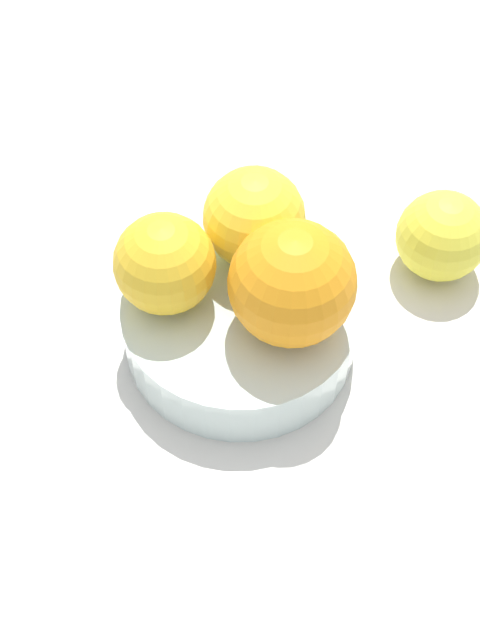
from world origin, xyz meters
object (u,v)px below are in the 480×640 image
object	(u,v)px
orange_loose_0	(442,236)
orange_in_bowl_0	(292,283)
fruit_bowl	(240,325)
orange_in_bowl_2	(254,218)
orange_in_bowl_1	(165,264)

from	to	relation	value
orange_loose_0	orange_in_bowl_0	bearing A→B (deg)	-4.41
fruit_bowl	orange_in_bowl_2	world-z (taller)	orange_in_bowl_2
orange_in_bowl_1	orange_in_bowl_2	world-z (taller)	orange_in_bowl_2
fruit_bowl	orange_loose_0	size ratio (longest dim) A/B	2.40
orange_in_bowl_0	orange_in_bowl_2	xyz separation A→B (cm)	(-1.99, -5.56, -0.54)
orange_in_bowl_1	orange_in_bowl_0	bearing A→B (deg)	124.66
orange_in_bowl_0	orange_in_bowl_2	size ratio (longest dim) A/B	1.17
orange_in_bowl_2	orange_loose_0	world-z (taller)	orange_in_bowl_2
orange_in_bowl_1	orange_loose_0	bearing A→B (deg)	157.16
fruit_bowl	orange_in_bowl_2	size ratio (longest dim) A/B	2.32
orange_loose_0	fruit_bowl	bearing A→B (deg)	-15.00
fruit_bowl	orange_in_bowl_0	distance (cm)	6.60
orange_in_bowl_0	orange_loose_0	size ratio (longest dim) A/B	1.21
fruit_bowl	orange_loose_0	bearing A→B (deg)	165.00
fruit_bowl	orange_in_bowl_1	bearing A→B (deg)	-49.79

